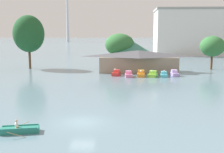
% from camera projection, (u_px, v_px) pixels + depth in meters
% --- Properties ---
extents(ground_plane, '(2000.00, 2000.00, 0.00)m').
position_uv_depth(ground_plane, '(82.00, 122.00, 28.51)').
color(ground_plane, slate).
extents(rowboat_with_rower, '(3.58, 3.08, 1.25)m').
position_uv_depth(rowboat_with_rower, '(20.00, 130.00, 25.37)').
color(rowboat_with_rower, '#237A6B').
rests_on(rowboat_with_rower, ground).
extents(pedal_boat_red, '(1.95, 2.68, 1.70)m').
position_uv_depth(pedal_boat_red, '(116.00, 73.00, 61.14)').
color(pedal_boat_red, red).
rests_on(pedal_boat_red, ground).
extents(pedal_boat_pink, '(1.56, 2.88, 1.58)m').
position_uv_depth(pedal_boat_pink, '(129.00, 74.00, 59.40)').
color(pedal_boat_pink, pink).
rests_on(pedal_boat_pink, ground).
extents(pedal_boat_orange, '(1.78, 2.74, 1.55)m').
position_uv_depth(pedal_boat_orange, '(141.00, 74.00, 59.73)').
color(pedal_boat_orange, orange).
rests_on(pedal_boat_orange, ground).
extents(pedal_boat_lime, '(2.41, 2.91, 1.50)m').
position_uv_depth(pedal_boat_lime, '(153.00, 74.00, 59.40)').
color(pedal_boat_lime, '#8CCC3F').
rests_on(pedal_boat_lime, ground).
extents(pedal_boat_cyan, '(1.61, 3.04, 1.58)m').
position_uv_depth(pedal_boat_cyan, '(164.00, 75.00, 59.64)').
color(pedal_boat_cyan, '#4CB7CC').
rests_on(pedal_boat_cyan, ground).
extents(pedal_boat_lavender, '(1.67, 2.89, 1.51)m').
position_uv_depth(pedal_boat_lavender, '(175.00, 74.00, 60.66)').
color(pedal_boat_lavender, '#B299D8').
rests_on(pedal_boat_lavender, ground).
extents(boathouse, '(19.89, 8.17, 5.24)m').
position_uv_depth(boathouse, '(138.00, 61.00, 67.25)').
color(boathouse, gray).
rests_on(boathouse, ground).
extents(green_roof_pavilion, '(13.16, 13.16, 8.23)m').
position_uv_depth(green_roof_pavilion, '(131.00, 52.00, 73.16)').
color(green_roof_pavilion, brown).
rests_on(green_roof_pavilion, ground).
extents(shoreline_tree_tall_left, '(8.11, 8.11, 14.05)m').
position_uv_depth(shoreline_tree_tall_left, '(29.00, 34.00, 72.76)').
color(shoreline_tree_tall_left, brown).
rests_on(shoreline_tree_tall_left, ground).
extents(shoreline_tree_mid, '(7.70, 7.70, 9.31)m').
position_uv_depth(shoreline_tree_mid, '(120.00, 45.00, 72.73)').
color(shoreline_tree_mid, brown).
rests_on(shoreline_tree_mid, ground).
extents(shoreline_tree_right, '(6.32, 6.32, 8.67)m').
position_uv_depth(shoreline_tree_right, '(212.00, 46.00, 71.69)').
color(shoreline_tree_right, brown).
rests_on(shoreline_tree_right, ground).
extents(background_building_block, '(38.68, 17.40, 20.52)m').
position_uv_depth(background_building_block, '(198.00, 32.00, 124.60)').
color(background_building_block, silver).
rests_on(background_building_block, ground).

